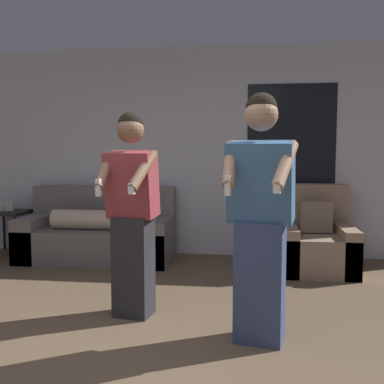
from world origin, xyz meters
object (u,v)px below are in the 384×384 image
Objects in this scene: couch at (98,235)px; armchair at (315,242)px; side_table at (9,217)px; person_left at (132,213)px; person_right at (260,218)px.

armchair is at bearing -3.22° from couch.
side_table is 3.00m from person_left.
person_right is at bearing -20.84° from person_left.
armchair is at bearing 44.82° from person_left.
person_right is (1.02, -0.39, 0.04)m from person_left.
person_right is at bearing -36.57° from side_table.
couch is at bearing 176.78° from armchair.
armchair is 2.48m from person_left.
armchair is at bearing -4.36° from side_table.
side_table is (-3.92, 0.30, 0.18)m from armchair.
couch is 2.59× the size of side_table.
armchair is 1.34× the size of side_table.
person_left is at bearing -42.29° from side_table.
person_left is (2.20, -2.00, 0.37)m from side_table.
couch is at bearing -6.72° from side_table.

